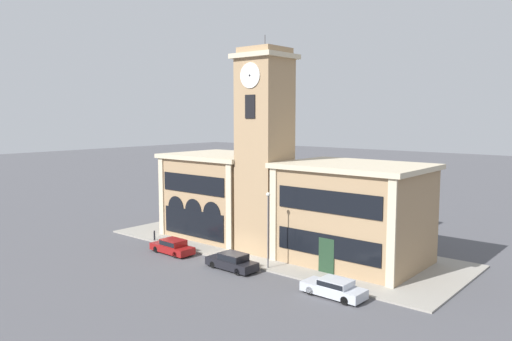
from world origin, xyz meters
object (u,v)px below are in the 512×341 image
(bollard, at_px, (154,235))
(parked_car_near, at_px, (173,246))
(parked_car_far, at_px, (334,288))
(parked_car_mid, at_px, (232,261))
(street_lamp, at_px, (268,220))

(bollard, bearing_deg, parked_car_near, -19.70)
(bollard, bearing_deg, parked_car_far, -4.47)
(parked_car_far, bearing_deg, parked_car_mid, 1.51)
(parked_car_mid, distance_m, bollard, 13.21)
(parked_car_far, height_order, bollard, parked_car_far)
(parked_car_near, relative_size, bollard, 4.59)
(parked_car_near, height_order, street_lamp, street_lamp)
(parked_car_near, xyz_separation_m, street_lamp, (10.34, 2.07, 3.72))
(parked_car_near, bearing_deg, parked_car_mid, -178.49)
(parked_car_near, bearing_deg, street_lamp, -167.16)
(street_lamp, bearing_deg, parked_car_mid, -138.91)
(bollard, bearing_deg, street_lamp, 0.89)
(parked_car_mid, height_order, bollard, parked_car_mid)
(parked_car_near, relative_size, parked_car_far, 0.99)
(parked_car_mid, height_order, parked_car_far, parked_car_mid)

